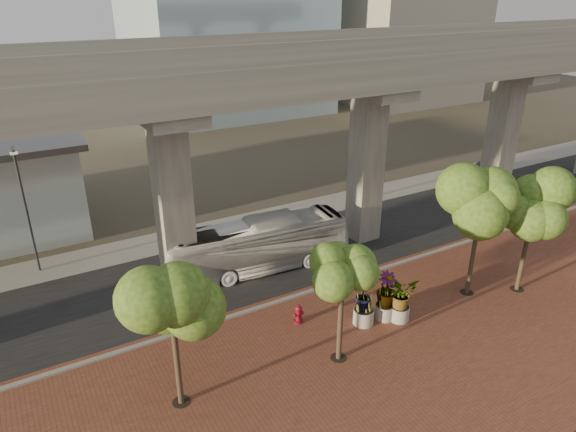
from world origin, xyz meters
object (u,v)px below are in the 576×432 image
fire_hydrant (299,314)px  planter_front (401,295)px  transit_bus (257,246)px  parked_car (486,171)px

fire_hydrant → planter_front: (4.29, -2.20, 0.91)m
fire_hydrant → planter_front: planter_front is taller
planter_front → transit_bus: bearing=115.5°
transit_bus → fire_hydrant: transit_bus is taller
transit_bus → planter_front: transit_bus is taller
transit_bus → parked_car: transit_bus is taller
fire_hydrant → planter_front: size_ratio=0.42×
parked_car → planter_front: 23.06m
planter_front → parked_car: bearing=31.0°
transit_bus → fire_hydrant: bearing=179.3°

